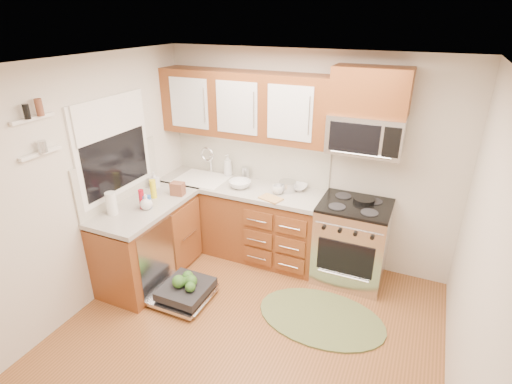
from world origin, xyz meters
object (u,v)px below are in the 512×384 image
at_px(upper_cabinets, 244,105).
at_px(sink, 202,188).
at_px(bowl_b, 240,184).
at_px(skillet, 364,200).
at_px(rug, 321,318).
at_px(range, 351,242).
at_px(paper_towel_roll, 111,203).
at_px(cup, 278,190).
at_px(microwave, 366,134).
at_px(cutting_board, 271,198).
at_px(dishwasher, 183,291).
at_px(stock_pot, 287,186).
at_px(bowl_a, 297,187).

distance_m(upper_cabinets, sink, 1.21).
height_order(upper_cabinets, bowl_b, upper_cabinets).
bearing_deg(skillet, rug, -100.13).
relative_size(range, paper_towel_roll, 3.95).
height_order(rug, paper_towel_roll, paper_towel_roll).
xyz_separation_m(skillet, paper_towel_roll, (-2.35, -1.31, 0.07)).
bearing_deg(rug, sink, 156.28).
distance_m(sink, bowl_b, 0.58).
xyz_separation_m(skillet, cup, (-0.96, -0.14, 0.00)).
bearing_deg(paper_towel_roll, microwave, 30.28).
bearing_deg(microwave, cutting_board, -160.01).
height_order(rug, bowl_b, bowl_b).
bearing_deg(skillet, upper_cabinets, 178.11).
xyz_separation_m(sink, paper_towel_roll, (-0.35, -1.20, 0.25)).
relative_size(dishwasher, cutting_board, 2.79).
relative_size(range, stock_pot, 4.67).
distance_m(upper_cabinets, stock_pot, 1.07).
xyz_separation_m(cutting_board, bowl_b, (-0.47, 0.16, 0.03)).
xyz_separation_m(range, sink, (-1.93, -0.01, 0.33)).
relative_size(microwave, stock_pot, 3.74).
distance_m(rug, skillet, 1.34).
relative_size(skillet, paper_towel_roll, 0.97).
xyz_separation_m(upper_cabinets, bowl_b, (0.03, -0.20, -0.91)).
xyz_separation_m(upper_cabinets, stock_pot, (0.59, -0.06, -0.89)).
bearing_deg(microwave, rug, -95.73).
bearing_deg(rug, microwave, 84.27).
height_order(sink, bowl_b, bowl_b).
xyz_separation_m(sink, skillet, (2.00, 0.11, 0.17)).
height_order(skillet, cup, cup).
bearing_deg(stock_pot, cup, -120.59).
height_order(range, stock_pot, stock_pot).
relative_size(stock_pot, bowl_a, 0.87).
relative_size(skillet, bowl_a, 1.00).
relative_size(paper_towel_roll, bowl_b, 0.90).
relative_size(rug, paper_towel_roll, 5.39).
bearing_deg(bowl_a, upper_cabinets, -177.89).
distance_m(upper_cabinets, skillet, 1.73).
relative_size(sink, cup, 4.73).
bearing_deg(microwave, paper_towel_roll, -149.72).
distance_m(bowl_a, cup, 0.27).
bearing_deg(sink, rug, -23.72).
xyz_separation_m(upper_cabinets, cutting_board, (0.50, -0.35, -0.94)).
bearing_deg(paper_towel_roll, rug, 10.24).
height_order(sink, stock_pot, stock_pot).
bearing_deg(bowl_b, microwave, 7.10).
relative_size(range, bowl_a, 4.08).
bearing_deg(rug, paper_towel_roll, -169.76).
bearing_deg(sink, dishwasher, -70.80).
distance_m(microwave, sink, 2.13).
bearing_deg(bowl_b, rug, -30.90).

